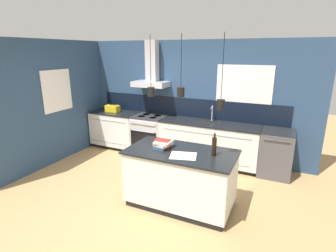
% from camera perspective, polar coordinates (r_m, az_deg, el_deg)
% --- Properties ---
extents(ground_plane, '(16.00, 16.00, 0.00)m').
position_cam_1_polar(ground_plane, '(4.71, -5.35, -14.20)').
color(ground_plane, tan).
rests_on(ground_plane, ground).
extents(wall_back, '(5.60, 2.17, 2.60)m').
position_cam_1_polar(wall_back, '(5.98, 3.63, 6.28)').
color(wall_back, navy).
rests_on(wall_back, ground_plane).
extents(wall_left, '(0.08, 3.80, 2.60)m').
position_cam_1_polar(wall_left, '(6.26, -22.02, 5.10)').
color(wall_left, navy).
rests_on(wall_left, ground_plane).
extents(counter_run_left, '(1.21, 0.64, 0.91)m').
position_cam_1_polar(counter_run_left, '(6.74, -11.26, -0.69)').
color(counter_run_left, black).
rests_on(counter_run_left, ground_plane).
extents(counter_run_sink, '(2.12, 0.64, 1.24)m').
position_cam_1_polar(counter_run_sink, '(5.71, 8.80, -3.64)').
color(counter_run_sink, black).
rests_on(counter_run_sink, ground_plane).
extents(oven_range, '(0.76, 0.66, 0.91)m').
position_cam_1_polar(oven_range, '(6.23, -3.97, -1.87)').
color(oven_range, '#B5B5BA').
rests_on(oven_range, ground_plane).
extents(dishwasher, '(0.60, 0.65, 0.91)m').
position_cam_1_polar(dishwasher, '(5.53, 22.43, -5.47)').
color(dishwasher, '#4C4C51').
rests_on(dishwasher, ground_plane).
extents(kitchen_island, '(1.66, 0.88, 0.91)m').
position_cam_1_polar(kitchen_island, '(4.17, 2.76, -11.24)').
color(kitchen_island, black).
rests_on(kitchen_island, ground_plane).
extents(bottle_on_island, '(0.07, 0.07, 0.34)m').
position_cam_1_polar(bottle_on_island, '(3.82, 10.01, -4.36)').
color(bottle_on_island, black).
rests_on(bottle_on_island, kitchen_island).
extents(book_stack, '(0.25, 0.31, 0.11)m').
position_cam_1_polar(book_stack, '(4.08, -1.07, -3.98)').
color(book_stack, '#335684').
rests_on(book_stack, kitchen_island).
extents(red_supply_box, '(0.24, 0.17, 0.12)m').
position_cam_1_polar(red_supply_box, '(4.11, -1.18, -3.84)').
color(red_supply_box, red).
rests_on(red_supply_box, kitchen_island).
extents(paper_pile, '(0.44, 0.38, 0.01)m').
position_cam_1_polar(paper_pile, '(3.81, 3.34, -6.48)').
color(paper_pile, silver).
rests_on(paper_pile, kitchen_island).
extents(yellow_toolbox, '(0.34, 0.18, 0.19)m').
position_cam_1_polar(yellow_toolbox, '(6.65, -11.99, 3.75)').
color(yellow_toolbox, gold).
rests_on(yellow_toolbox, counter_run_left).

